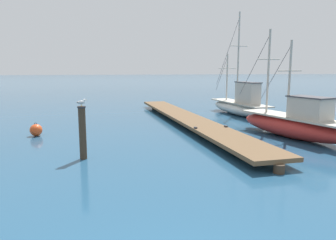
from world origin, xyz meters
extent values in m
cube|color=brown|center=(4.45, 15.08, 0.37)|extent=(2.54, 19.12, 0.16)
cylinder|color=#3D3023|center=(4.82, 5.55, 0.15)|extent=(0.36, 0.36, 0.29)
cylinder|color=#3D3023|center=(4.63, 10.31, 0.15)|extent=(0.36, 0.36, 0.29)
cylinder|color=#3D3023|center=(4.45, 15.08, 0.15)|extent=(0.36, 0.36, 0.29)
cylinder|color=#3D3023|center=(4.26, 19.84, 0.15)|extent=(0.36, 0.36, 0.29)
cylinder|color=#3D3023|center=(4.08, 24.60, 0.15)|extent=(0.36, 0.36, 0.29)
cube|color=#333338|center=(3.80, 11.24, 0.49)|extent=(0.13, 0.20, 0.08)
cube|color=#333338|center=(5.39, 11.30, 0.49)|extent=(0.13, 0.20, 0.08)
ellipsoid|color=silver|center=(9.25, 18.09, 0.46)|extent=(2.30, 7.26, 0.92)
cube|color=#B2AD9E|center=(9.25, 18.09, 0.88)|extent=(2.03, 6.53, 0.08)
cube|color=#B7B2A8|center=(9.35, 17.03, 1.65)|extent=(0.97, 2.18, 1.45)
cube|color=#3D3D42|center=(9.35, 17.03, 2.41)|extent=(1.05, 2.36, 0.06)
cylinder|color=#B2ADA3|center=(9.22, 18.45, 4.13)|extent=(0.11, 0.11, 6.41)
cylinder|color=#B2ADA3|center=(9.22, 18.45, 4.96)|extent=(1.48, 0.20, 0.06)
cylinder|color=#333338|center=(9.06, 20.17, 4.45)|extent=(0.33, 3.32, 4.74)
cylinder|color=#B2ADA3|center=(9.07, 20.05, 2.70)|extent=(0.11, 0.11, 3.55)
cylinder|color=#B2ADA3|center=(9.07, 20.05, 3.36)|extent=(1.48, 0.20, 0.06)
cylinder|color=#333338|center=(8.98, 21.01, 2.88)|extent=(0.19, 1.85, 2.63)
ellipsoid|color=#AD2823|center=(8.41, 10.32, 0.53)|extent=(3.16, 6.67, 1.05)
cube|color=#B2AD9E|center=(8.41, 10.32, 1.01)|extent=(2.81, 5.99, 0.08)
cube|color=#B7B2A8|center=(8.64, 9.38, 1.53)|extent=(1.39, 2.00, 0.96)
cube|color=#3D3D42|center=(8.64, 9.38, 2.04)|extent=(1.51, 2.16, 0.06)
cylinder|color=#B2ADA3|center=(8.34, 10.63, 2.86)|extent=(0.11, 0.11, 3.62)
cylinder|color=#B2ADA3|center=(8.34, 10.63, 3.22)|extent=(1.49, 0.42, 0.06)
cylinder|color=#333338|center=(8.11, 11.58, 3.05)|extent=(0.47, 1.84, 2.69)
cylinder|color=#B2ADA3|center=(7.99, 12.04, 3.20)|extent=(0.11, 0.11, 4.29)
cylinder|color=#B2ADA3|center=(7.99, 12.04, 3.81)|extent=(1.49, 0.42, 0.06)
cylinder|color=#333338|center=(7.72, 13.17, 3.41)|extent=(0.55, 2.18, 3.18)
cylinder|color=#3D3023|center=(-1.37, 8.59, 0.98)|extent=(0.26, 0.26, 1.97)
cylinder|color=#28282D|center=(-1.37, 8.59, 1.94)|extent=(0.30, 0.30, 0.06)
cylinder|color=gold|center=(-1.38, 8.61, 2.00)|extent=(0.01, 0.01, 0.07)
cylinder|color=gold|center=(-1.37, 8.56, 2.00)|extent=(0.01, 0.01, 0.07)
ellipsoid|color=white|center=(-1.37, 8.59, 2.11)|extent=(0.30, 0.17, 0.13)
ellipsoid|color=silver|center=(-1.40, 8.64, 2.12)|extent=(0.24, 0.08, 0.09)
ellipsoid|color=#383838|center=(-1.51, 8.61, 2.11)|extent=(0.07, 0.04, 0.04)
ellipsoid|color=silver|center=(-1.38, 8.53, 2.12)|extent=(0.24, 0.08, 0.09)
ellipsoid|color=#383838|center=(-1.49, 8.51, 2.11)|extent=(0.07, 0.04, 0.04)
cone|color=white|center=(-1.52, 8.56, 2.11)|extent=(0.09, 0.08, 0.07)
sphere|color=white|center=(-1.26, 8.61, 2.19)|extent=(0.08, 0.08, 0.08)
cone|color=gold|center=(-1.21, 8.62, 2.19)|extent=(0.05, 0.03, 0.02)
sphere|color=#E04C1E|center=(-3.86, 13.30, 0.30)|extent=(0.60, 0.60, 0.60)
torus|color=black|center=(-3.86, 13.30, 0.60)|extent=(0.14, 0.02, 0.14)
camera|label=1|loc=(-0.74, -3.18, 3.28)|focal=33.74mm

